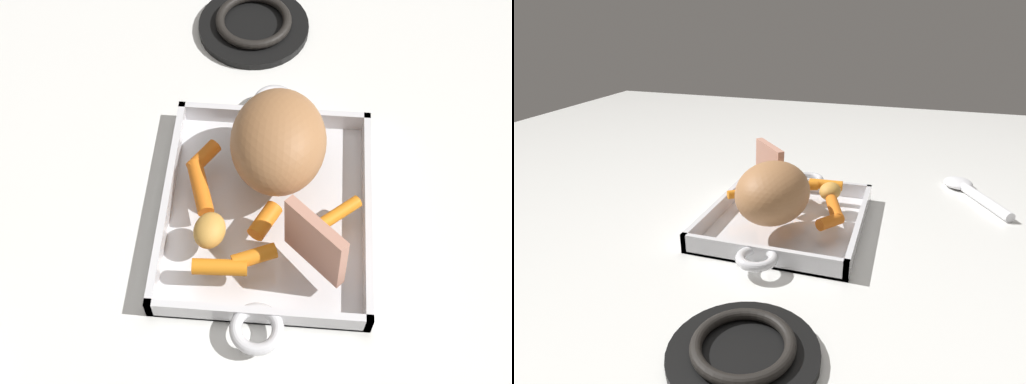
{
  "view_description": "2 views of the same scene",
  "coord_description": "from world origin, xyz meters",
  "views": [
    {
      "loc": [
        -0.41,
        -0.02,
        0.71
      ],
      "look_at": [
        -0.01,
        0.01,
        0.07
      ],
      "focal_mm": 47.05,
      "sensor_mm": 36.0,
      "label": 1
    },
    {
      "loc": [
        0.64,
        0.18,
        0.34
      ],
      "look_at": [
        0.01,
        -0.03,
        0.06
      ],
      "focal_mm": 30.75,
      "sensor_mm": 36.0,
      "label": 2
    }
  ],
  "objects": [
    {
      "name": "ground_plane",
      "position": [
        0.0,
        0.0,
        0.0
      ],
      "size": [
        2.05,
        2.05,
        0.0
      ],
      "primitive_type": "plane",
      "color": "white"
    },
    {
      "name": "roasting_dish",
      "position": [
        0.0,
        0.0,
        0.01
      ],
      "size": [
        0.37,
        0.25,
        0.03
      ],
      "color": "silver",
      "rests_on": "ground_plane"
    },
    {
      "name": "pork_roast",
      "position": [
        0.05,
        -0.01,
        0.08
      ],
      "size": [
        0.14,
        0.11,
        0.09
      ],
      "primitive_type": "ellipsoid",
      "rotation": [
        0.0,
        0.0,
        3.14
      ],
      "color": "#A46E43",
      "rests_on": "roasting_dish"
    },
    {
      "name": "roast_slice_thick",
      "position": [
        -0.07,
        -0.06,
        0.07
      ],
      "size": [
        0.07,
        0.07,
        0.09
      ],
      "primitive_type": "cube",
      "rotation": [
        -0.06,
        0.0,
        5.52
      ],
      "color": "tan",
      "rests_on": "roasting_dish"
    },
    {
      "name": "baby_carrot_northeast",
      "position": [
        -0.1,
        0.05,
        0.04
      ],
      "size": [
        0.02,
        0.06,
        0.02
      ],
      "primitive_type": "cylinder",
      "rotation": [
        1.58,
        0.0,
        0.04
      ],
      "color": "orange",
      "rests_on": "roasting_dish"
    },
    {
      "name": "baby_carrot_northwest",
      "position": [
        -0.01,
        -0.09,
        0.04
      ],
      "size": [
        0.05,
        0.05,
        0.02
      ],
      "primitive_type": "cylinder",
      "rotation": [
        1.61,
        0.0,
        3.82
      ],
      "color": "orange",
      "rests_on": "roasting_dish"
    },
    {
      "name": "baby_carrot_center_left",
      "position": [
        -0.03,
        -0.0,
        0.04
      ],
      "size": [
        0.05,
        0.04,
        0.02
      ],
      "primitive_type": "cylinder",
      "rotation": [
        1.57,
        0.0,
        1.09
      ],
      "color": "orange",
      "rests_on": "roasting_dish"
    },
    {
      "name": "baby_carrot_southwest",
      "position": [
        -0.08,
        0.01,
        0.04
      ],
      "size": [
        0.04,
        0.05,
        0.02
      ],
      "primitive_type": "cylinder",
      "rotation": [
        1.59,
        0.0,
        3.53
      ],
      "color": "orange",
      "rests_on": "roasting_dish"
    },
    {
      "name": "baby_carrot_short",
      "position": [
        0.05,
        0.08,
        0.04
      ],
      "size": [
        0.05,
        0.04,
        0.02
      ],
      "primitive_type": "cylinder",
      "rotation": [
        1.54,
        0.0,
        0.97
      ],
      "color": "orange",
      "rests_on": "roasting_dish"
    },
    {
      "name": "baby_carrot_center_right",
      "position": [
        0.01,
        0.08,
        0.04
      ],
      "size": [
        0.07,
        0.04,
        0.02
      ],
      "primitive_type": "cylinder",
      "rotation": [
        1.55,
        0.0,
        5.03
      ],
      "color": "orange",
      "rests_on": "roasting_dish"
    },
    {
      "name": "potato_near_roast",
      "position": [
        -0.05,
        0.06,
        0.05
      ],
      "size": [
        0.05,
        0.04,
        0.03
      ],
      "primitive_type": "ellipsoid",
      "rotation": [
        0.0,
        0.0,
        6.14
      ],
      "color": "gold",
      "rests_on": "roasting_dish"
    },
    {
      "name": "stove_burner_rear",
      "position": [
        0.31,
        0.04,
        0.01
      ],
      "size": [
        0.16,
        0.16,
        0.02
      ],
      "color": "black",
      "rests_on": "ground_plane"
    },
    {
      "name": "serving_spoon",
      "position": [
        -0.23,
        0.31,
        0.01
      ],
      "size": [
        0.19,
        0.12,
        0.02
      ],
      "rotation": [
        0.0,
        0.0,
        3.61
      ],
      "color": "white",
      "rests_on": "ground_plane"
    }
  ]
}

